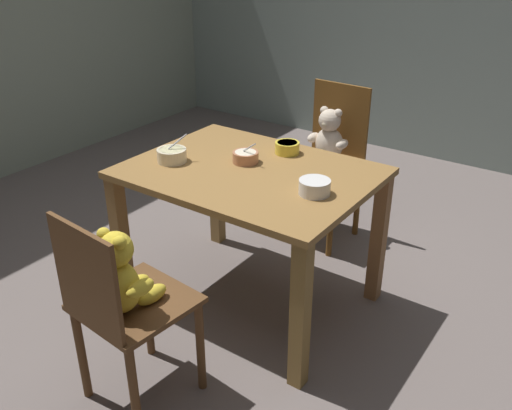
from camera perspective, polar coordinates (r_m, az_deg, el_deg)
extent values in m
cube|color=#6D615E|center=(3.03, -0.55, -9.73)|extent=(5.20, 5.20, 0.04)
cube|color=olive|center=(2.66, -0.62, 3.29)|extent=(1.14, 0.86, 0.03)
cube|color=brown|center=(2.90, -13.56, -3.66)|extent=(0.07, 0.07, 0.71)
cube|color=olive|center=(2.32, 4.52, -11.27)|extent=(0.07, 0.07, 0.71)
cube|color=olive|center=(3.38, -4.02, 1.64)|extent=(0.07, 0.07, 0.71)
cube|color=#8C5F38|center=(2.91, 12.34, -3.40)|extent=(0.07, 0.07, 0.71)
cube|color=brown|center=(3.41, 6.72, 3.58)|extent=(0.42, 0.41, 0.02)
cube|color=brown|center=(3.47, 8.55, 8.31)|extent=(0.37, 0.03, 0.48)
cylinder|color=brown|center=(3.46, 2.66, -0.12)|extent=(0.04, 0.04, 0.44)
cylinder|color=brown|center=(3.30, 7.59, -1.76)|extent=(0.04, 0.04, 0.44)
cylinder|color=brown|center=(3.71, 5.57, 1.70)|extent=(0.04, 0.04, 0.44)
cylinder|color=brown|center=(3.56, 10.28, 0.26)|extent=(0.04, 0.04, 0.44)
cube|color=tan|center=(3.39, 6.75, 4.03)|extent=(0.39, 0.37, 0.04)
ellipsoid|color=beige|center=(3.41, 7.45, 6.19)|extent=(0.18, 0.15, 0.20)
ellipsoid|color=beige|center=(3.37, 7.02, 5.81)|extent=(0.10, 0.06, 0.12)
sphere|color=beige|center=(3.35, 7.51, 8.54)|extent=(0.13, 0.13, 0.13)
ellipsoid|color=beige|center=(3.31, 7.09, 8.19)|extent=(0.05, 0.05, 0.04)
sphere|color=beige|center=(3.37, 6.96, 9.54)|extent=(0.05, 0.05, 0.05)
sphere|color=beige|center=(3.32, 8.34, 9.22)|extent=(0.05, 0.05, 0.05)
ellipsoid|color=beige|center=(3.43, 5.87, 6.85)|extent=(0.06, 0.11, 0.06)
ellipsoid|color=beige|center=(3.34, 8.74, 6.12)|extent=(0.06, 0.11, 0.06)
ellipsoid|color=beige|center=(3.37, 5.78, 4.79)|extent=(0.07, 0.13, 0.06)
ellipsoid|color=beige|center=(3.33, 7.17, 4.40)|extent=(0.07, 0.13, 0.06)
cube|color=brown|center=(2.27, -12.11, -9.75)|extent=(0.43, 0.44, 0.02)
cube|color=brown|center=(2.06, -16.87, -7.19)|extent=(0.36, 0.05, 0.41)
cylinder|color=brown|center=(2.39, -5.68, -14.08)|extent=(0.04, 0.04, 0.44)
cylinder|color=brown|center=(2.60, -10.98, -10.77)|extent=(0.04, 0.04, 0.44)
cylinder|color=brown|center=(2.24, -12.28, -18.24)|extent=(0.04, 0.04, 0.44)
cylinder|color=brown|center=(2.45, -17.33, -14.23)|extent=(0.04, 0.04, 0.44)
ellipsoid|color=yellow|center=(2.17, -13.87, -8.04)|extent=(0.20, 0.17, 0.21)
ellipsoid|color=beige|center=(2.20, -12.78, -7.72)|extent=(0.11, 0.06, 0.13)
sphere|color=yellow|center=(2.09, -14.11, -4.39)|extent=(0.13, 0.13, 0.13)
ellipsoid|color=beige|center=(2.12, -13.08, -4.14)|extent=(0.06, 0.05, 0.04)
sphere|color=yellow|center=(2.03, -13.70, -3.74)|extent=(0.05, 0.05, 0.05)
sphere|color=yellow|center=(2.10, -15.24, -2.89)|extent=(0.05, 0.05, 0.05)
ellipsoid|color=yellow|center=(2.09, -11.70, -8.29)|extent=(0.07, 0.13, 0.06)
ellipsoid|color=yellow|center=(2.24, -15.09, -6.19)|extent=(0.07, 0.13, 0.06)
ellipsoid|color=yellow|center=(2.23, -10.57, -8.93)|extent=(0.08, 0.14, 0.06)
ellipsoid|color=yellow|center=(2.30, -12.23, -7.92)|extent=(0.08, 0.14, 0.06)
cylinder|color=yellow|center=(2.85, 3.19, 5.84)|extent=(0.12, 0.12, 0.06)
cylinder|color=yellow|center=(2.85, 3.18, 5.38)|extent=(0.07, 0.07, 0.01)
cylinder|color=beige|center=(2.84, 3.20, 6.29)|extent=(0.10, 0.10, 0.01)
cylinder|color=#BA7653|center=(2.73, -1.07, 4.90)|extent=(0.13, 0.13, 0.05)
cylinder|color=#BA7653|center=(2.74, -1.07, 4.48)|extent=(0.07, 0.07, 0.01)
cylinder|color=beige|center=(2.72, -1.07, 5.34)|extent=(0.10, 0.10, 0.01)
cylinder|color=#BCBCC1|center=(2.69, -0.68, 5.87)|extent=(0.09, 0.03, 0.06)
ellipsoid|color=#BCBCC1|center=(2.73, -1.20, 5.32)|extent=(0.04, 0.03, 0.01)
cylinder|color=silver|center=(2.41, 5.98, 1.83)|extent=(0.14, 0.14, 0.06)
cylinder|color=silver|center=(2.42, 5.95, 1.25)|extent=(0.08, 0.08, 0.01)
cylinder|color=beige|center=(2.40, 6.01, 2.43)|extent=(0.11, 0.11, 0.01)
cylinder|color=beige|center=(2.77, -8.56, 5.02)|extent=(0.14, 0.14, 0.06)
cylinder|color=beige|center=(2.78, -8.52, 4.51)|extent=(0.08, 0.08, 0.01)
cylinder|color=#C7C18F|center=(2.76, -8.59, 5.56)|extent=(0.12, 0.12, 0.01)
cylinder|color=#BCBCC1|center=(2.75, -7.98, 6.40)|extent=(0.07, 0.08, 0.07)
ellipsoid|color=#BCBCC1|center=(2.76, -8.81, 5.43)|extent=(0.04, 0.04, 0.01)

